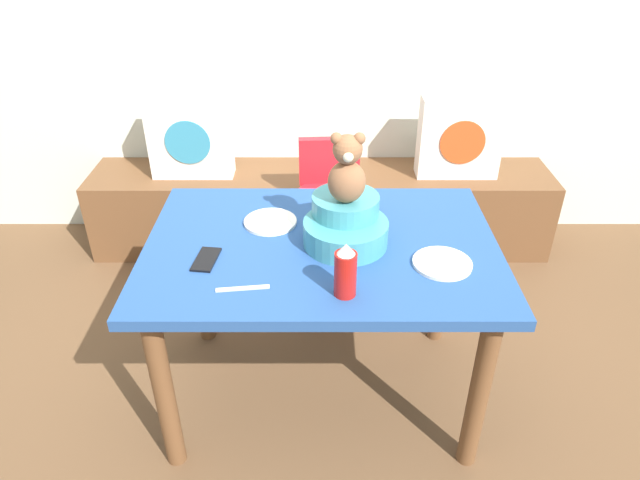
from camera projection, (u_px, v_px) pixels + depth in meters
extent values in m
plane|color=brown|center=(320.00, 389.00, 2.41)|extent=(8.00, 8.00, 0.00)
cube|color=silver|center=(319.00, 5.00, 2.95)|extent=(4.40, 0.10, 2.60)
cube|color=brown|center=(319.00, 209.00, 3.29)|extent=(2.60, 0.44, 0.46)
cube|color=white|center=(189.00, 138.00, 3.03)|extent=(0.44, 0.14, 0.44)
cylinder|color=teal|center=(186.00, 143.00, 2.97)|extent=(0.24, 0.01, 0.24)
cube|color=white|center=(458.00, 137.00, 3.04)|extent=(0.44, 0.14, 0.44)
cylinder|color=#D84C1E|center=(461.00, 143.00, 2.97)|extent=(0.24, 0.01, 0.24)
cube|color=#264C8C|center=(320.00, 248.00, 2.03)|extent=(1.26, 0.87, 0.04)
cylinder|color=brown|center=(163.00, 393.00, 1.93)|extent=(0.07, 0.07, 0.70)
cylinder|color=brown|center=(478.00, 392.00, 1.93)|extent=(0.07, 0.07, 0.70)
cylinder|color=brown|center=(199.00, 276.00, 2.51)|extent=(0.07, 0.07, 0.70)
cylinder|color=brown|center=(441.00, 276.00, 2.51)|extent=(0.07, 0.07, 0.70)
cylinder|color=red|center=(330.00, 203.00, 2.76)|extent=(0.34, 0.34, 0.10)
cube|color=red|center=(328.00, 161.00, 2.79)|extent=(0.30, 0.07, 0.24)
cube|color=white|center=(333.00, 209.00, 2.57)|extent=(0.31, 0.22, 0.02)
cylinder|color=silver|center=(301.00, 266.00, 2.79)|extent=(0.03, 0.03, 0.46)
cylinder|color=silver|center=(358.00, 266.00, 2.79)|extent=(0.03, 0.03, 0.46)
cylinder|color=silver|center=(303.00, 237.00, 3.03)|extent=(0.03, 0.03, 0.46)
cylinder|color=silver|center=(355.00, 237.00, 3.03)|extent=(0.03, 0.03, 0.46)
cylinder|color=teal|center=(344.00, 233.00, 1.99)|extent=(0.30, 0.30, 0.09)
cylinder|color=teal|center=(344.00, 205.00, 2.00)|extent=(0.24, 0.24, 0.07)
ellipsoid|color=#8E5D3C|center=(345.00, 182.00, 1.90)|extent=(0.13, 0.11, 0.15)
sphere|color=#8E5D3C|center=(346.00, 149.00, 1.84)|extent=(0.10, 0.10, 0.10)
sphere|color=beige|center=(347.00, 157.00, 1.81)|extent=(0.04, 0.04, 0.04)
sphere|color=#8E5D3C|center=(335.00, 139.00, 1.82)|extent=(0.04, 0.04, 0.04)
sphere|color=#8E5D3C|center=(358.00, 139.00, 1.82)|extent=(0.04, 0.04, 0.04)
cylinder|color=red|center=(344.00, 274.00, 1.72)|extent=(0.07, 0.07, 0.15)
cone|color=white|center=(345.00, 249.00, 1.67)|extent=(0.06, 0.06, 0.03)
cylinder|color=black|center=(353.00, 195.00, 2.23)|extent=(0.08, 0.08, 0.09)
torus|color=black|center=(366.00, 194.00, 2.23)|extent=(0.06, 0.01, 0.06)
cylinder|color=white|center=(441.00, 263.00, 1.90)|extent=(0.20, 0.20, 0.01)
cylinder|color=white|center=(269.00, 222.00, 2.13)|extent=(0.20, 0.20, 0.01)
cube|color=black|center=(205.00, 260.00, 1.92)|extent=(0.09, 0.15, 0.01)
cube|color=silver|center=(241.00, 289.00, 1.78)|extent=(0.17, 0.04, 0.01)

